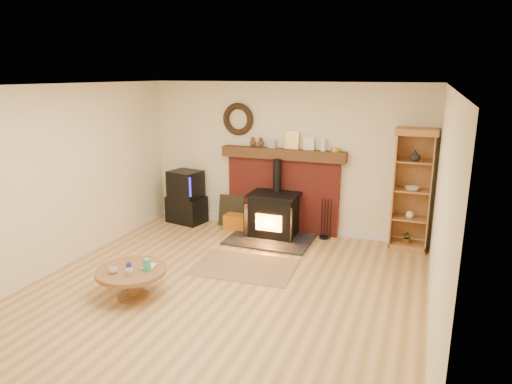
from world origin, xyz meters
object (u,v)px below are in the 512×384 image
at_px(wood_stove, 273,216).
at_px(tv_unit, 186,198).
at_px(curio_cabinet, 412,190).
at_px(coffee_table, 132,274).

distance_m(wood_stove, tv_unit, 1.81).
relative_size(wood_stove, curio_cabinet, 0.72).
xyz_separation_m(curio_cabinet, coffee_table, (-3.14, -2.98, -0.66)).
relative_size(wood_stove, coffee_table, 1.59).
relative_size(wood_stove, tv_unit, 1.42).
height_order(wood_stove, coffee_table, wood_stove).
height_order(wood_stove, tv_unit, wood_stove).
bearing_deg(tv_unit, coffee_table, -73.77).
bearing_deg(wood_stove, curio_cabinet, 7.25).
xyz_separation_m(tv_unit, coffee_table, (0.84, -2.90, -0.17)).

